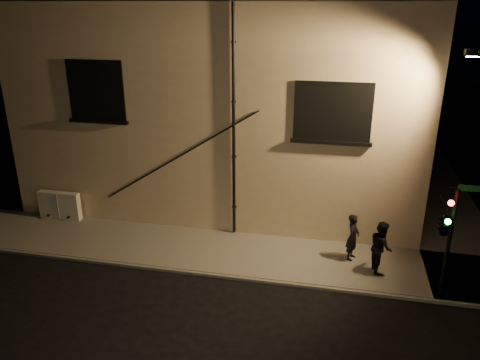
% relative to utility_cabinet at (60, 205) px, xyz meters
% --- Properties ---
extents(ground, '(90.00, 90.00, 0.00)m').
position_rel_utility_cabinet_xyz_m(ground, '(9.03, -2.70, -0.70)').
color(ground, black).
extents(sidewalk, '(21.00, 16.00, 0.12)m').
position_rel_utility_cabinet_xyz_m(sidewalk, '(10.25, 1.69, -0.64)').
color(sidewalk, slate).
rests_on(sidewalk, ground).
extents(building, '(16.20, 12.23, 8.80)m').
position_rel_utility_cabinet_xyz_m(building, '(6.03, 6.29, 3.71)').
color(building, beige).
rests_on(building, ground).
extents(utility_cabinet, '(1.75, 0.29, 1.15)m').
position_rel_utility_cabinet_xyz_m(utility_cabinet, '(0.00, 0.00, 0.00)').
color(utility_cabinet, white).
rests_on(utility_cabinet, sidewalk).
extents(pedestrian_a, '(0.56, 0.69, 1.66)m').
position_rel_utility_cabinet_xyz_m(pedestrian_a, '(11.61, -0.83, 0.25)').
color(pedestrian_a, black).
rests_on(pedestrian_a, sidewalk).
extents(pedestrian_b, '(0.81, 0.97, 1.77)m').
position_rel_utility_cabinet_xyz_m(pedestrian_b, '(12.50, -1.43, 0.31)').
color(pedestrian_b, black).
rests_on(pedestrian_b, sidewalk).
extents(traffic_signal, '(1.15, 2.07, 3.57)m').
position_rel_utility_cabinet_xyz_m(traffic_signal, '(14.05, -2.51, 1.83)').
color(traffic_signal, black).
rests_on(traffic_signal, sidewalk).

